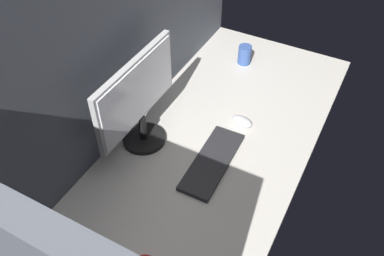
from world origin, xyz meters
TOP-DOWN VIEW (x-y plane):
  - ground_plane at (0.00, 0.00)cm, footprint 180.00×80.00cm
  - cubicle_wall_back at (0.04, 37.50)cm, footprint 180.00×5.50cm
  - monitor at (-8.22, 25.13)cm, footprint 47.96×18.00cm
  - keyboard at (-6.29, -6.52)cm, footprint 37.34×14.01cm
  - mouse at (20.18, -8.09)cm, footprint 7.44×10.54cm
  - mug_ceramic_blue at (63.38, 9.20)cm, footprint 6.77×6.77cm

SIDE VIEW (x-z plane):
  - ground_plane at x=0.00cm, z-range -3.00..0.00cm
  - keyboard at x=-6.29cm, z-range 0.00..2.00cm
  - mouse at x=20.18cm, z-range 0.00..3.40cm
  - mug_ceramic_blue at x=63.38cm, z-range 0.00..9.86cm
  - monitor at x=-8.22cm, z-range 2.61..42.25cm
  - cubicle_wall_back at x=0.04cm, z-range 0.02..79.03cm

